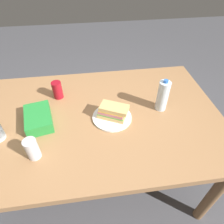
{
  "coord_description": "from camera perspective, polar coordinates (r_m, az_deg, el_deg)",
  "views": [
    {
      "loc": [
        -0.01,
        -0.89,
        1.63
      ],
      "look_at": [
        0.11,
        -0.03,
        0.82
      ],
      "focal_mm": 31.33,
      "sensor_mm": 36.0,
      "label": 1
    }
  ],
  "objects": [
    {
      "name": "chip_bag",
      "position": [
        1.25,
        -20.65,
        -1.74
      ],
      "size": [
        0.19,
        0.26,
        0.07
      ],
      "primitive_type": "cube",
      "rotation": [
        0.0,
        0.0,
        1.78
      ],
      "color": "#268C38",
      "rests_on": "dining_table"
    },
    {
      "name": "paper_plate",
      "position": [
        1.22,
        0.0,
        -1.51
      ],
      "size": [
        0.24,
        0.24,
        0.01
      ],
      "primitive_type": "cylinder",
      "color": "white",
      "rests_on": "dining_table"
    },
    {
      "name": "soda_can_red",
      "position": [
        1.4,
        -15.65,
        6.21
      ],
      "size": [
        0.07,
        0.07,
        0.12
      ],
      "primitive_type": "cylinder",
      "color": "maroon",
      "rests_on": "dining_table"
    },
    {
      "name": "dining_table",
      "position": [
        1.31,
        -5.02,
        -3.85
      ],
      "size": [
        1.62,
        1.02,
        0.77
      ],
      "color": "#9E7047",
      "rests_on": "ground_plane"
    },
    {
      "name": "water_bottle_tall",
      "position": [
        1.27,
        14.58,
        4.6
      ],
      "size": [
        0.07,
        0.07,
        0.22
      ],
      "color": "silver",
      "rests_on": "dining_table"
    },
    {
      "name": "sandwich",
      "position": [
        1.19,
        0.2,
        0.12
      ],
      "size": [
        0.21,
        0.16,
        0.08
      ],
      "color": "#DBB26B",
      "rests_on": "paper_plate"
    },
    {
      "name": "soda_can_silver",
      "position": [
        1.07,
        -22.27,
        -9.94
      ],
      "size": [
        0.07,
        0.07,
        0.12
      ],
      "primitive_type": "cylinder",
      "color": "silver",
      "rests_on": "dining_table"
    },
    {
      "name": "ground_plane",
      "position": [
        1.86,
        -3.7,
        -18.27
      ],
      "size": [
        8.0,
        8.0,
        0.0
      ],
      "primitive_type": "plane",
      "color": "#4C4C51"
    }
  ]
}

